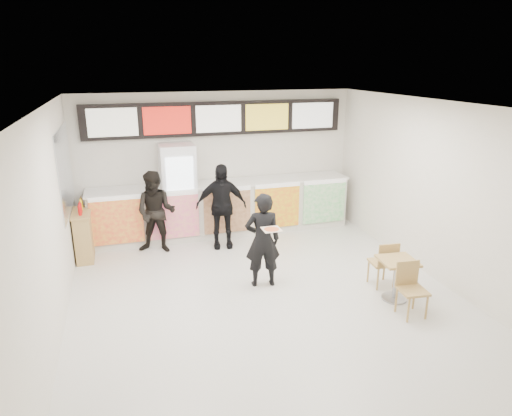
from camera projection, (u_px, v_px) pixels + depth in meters
name	position (u px, v px, depth m)	size (l,w,h in m)	color
floor	(268.00, 300.00, 7.18)	(7.00, 7.00, 0.00)	beige
ceiling	(270.00, 106.00, 6.26)	(7.00, 7.00, 0.00)	white
wall_back	(218.00, 162.00, 9.91)	(6.00, 6.00, 0.00)	silver
wall_left	(49.00, 230.00, 5.90)	(7.00, 7.00, 0.00)	silver
wall_right	(441.00, 194.00, 7.54)	(7.00, 7.00, 0.00)	silver
service_counter	(223.00, 208.00, 9.82)	(5.56, 0.77, 1.14)	silver
menu_board	(218.00, 118.00, 9.54)	(5.50, 0.14, 0.70)	black
drinks_fridge	(179.00, 192.00, 9.45)	(0.70, 0.67, 2.00)	white
mirror_panel	(65.00, 170.00, 8.06)	(0.01, 2.00, 1.50)	#B2B7BF
customer_main	(263.00, 240.00, 7.45)	(0.58, 0.38, 1.60)	black
customer_left	(156.00, 212.00, 8.80)	(0.79, 0.61, 1.62)	black
customer_mid	(221.00, 206.00, 9.03)	(1.00, 0.42, 1.71)	black
pizza_slice	(272.00, 229.00, 6.93)	(0.36, 0.36, 0.02)	beige
cafe_table	(397.00, 272.00, 7.07)	(0.59, 1.40, 0.80)	tan
condiment_ledge	(84.00, 235.00, 8.59)	(0.34, 0.83, 1.11)	tan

